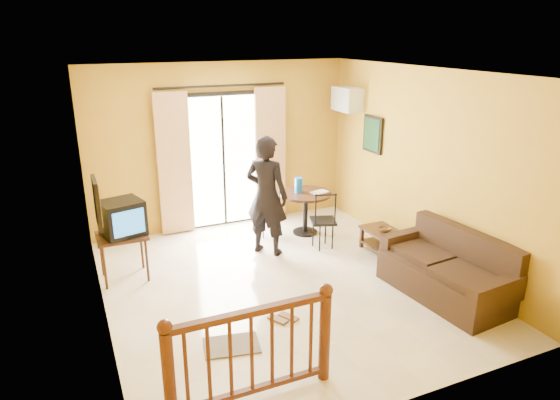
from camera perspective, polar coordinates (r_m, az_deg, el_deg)
name	(u,v)px	position (r m, az deg, el deg)	size (l,w,h in m)	color
ground	(282,285)	(6.84, 0.22, -9.69)	(5.00, 5.00, 0.00)	beige
room_shell	(282,163)	(6.21, 0.24, 4.26)	(5.00, 5.00, 5.00)	white
balcony_door	(224,160)	(8.55, -6.47, 4.60)	(2.25, 0.14, 2.46)	black
tv_table	(122,240)	(7.11, -17.61, -4.35)	(0.66, 0.55, 0.65)	black
television	(122,218)	(6.99, -17.60, -1.95)	(0.62, 0.59, 0.47)	black
picture_left	(97,203)	(5.56, -20.18, -0.30)	(0.05, 0.42, 0.52)	black
dining_table	(306,201)	(8.33, 2.94, -0.15)	(0.86, 0.86, 0.72)	black
water_jug	(299,185)	(8.26, 2.15, 1.72)	(0.13, 0.13, 0.25)	blue
serving_tray	(320,192)	(8.29, 4.54, 0.89)	(0.28, 0.18, 0.02)	beige
dining_chairs	(294,241)	(8.20, 1.59, -4.67)	(1.13, 1.38, 0.95)	black
air_conditioner	(347,99)	(8.79, 7.65, 11.34)	(0.31, 0.60, 0.40)	silver
botanical_print	(373,134)	(8.40, 10.55, 7.39)	(0.05, 0.50, 0.60)	black
coffee_table	(385,239)	(7.80, 11.95, -4.42)	(0.46, 0.82, 0.37)	black
bowl	(385,230)	(7.76, 11.91, -3.32)	(0.18, 0.18, 0.06)	#55391D
sofa	(449,272)	(6.82, 18.71, -7.81)	(0.99, 1.87, 0.86)	#301E12
standing_person	(267,196)	(7.47, -1.54, 0.48)	(0.67, 0.44, 1.83)	black
stair_balustrade	(252,347)	(4.67, -3.27, -16.45)	(1.63, 0.13, 1.04)	#471E0F
doormat	(232,345)	(5.68, -5.56, -16.20)	(0.60, 0.40, 0.02)	#60594D
sandals	(283,318)	(6.10, 0.37, -13.37)	(0.35, 0.27, 0.03)	#55391D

